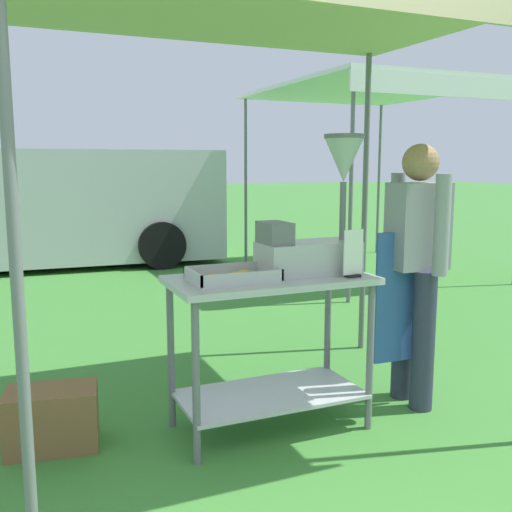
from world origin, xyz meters
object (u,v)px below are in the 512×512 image
menu_sign (353,257)px  neighbour_tent (373,93)px  donut_fryer (316,227)px  van_silver (40,206)px  supply_crate (52,418)px  stall_canopy (264,15)px  donut_cart (270,323)px  vendor (415,261)px  donut_tray (232,277)px

menu_sign → neighbour_tent: 5.17m
donut_fryer → van_silver: 6.44m
menu_sign → supply_crate: size_ratio=0.51×
stall_canopy → neighbour_tent: bearing=49.2°
donut_fryer → donut_cart: bearing=-177.2°
neighbour_tent → stall_canopy: bearing=-130.8°
vendor → van_silver: 6.63m
supply_crate → neighbour_tent: (4.43, 3.65, 2.26)m
donut_fryer → menu_sign: (0.12, -0.20, -0.15)m
donut_tray → vendor: vendor is taller
stall_canopy → neighbour_tent: neighbour_tent is taller
vendor → neighbour_tent: 4.79m
van_silver → neighbour_tent: neighbour_tent is taller
supply_crate → van_silver: van_silver is taller
donut_cart → neighbour_tent: neighbour_tent is taller
van_silver → supply_crate: bearing=-93.0°
donut_cart → stall_canopy: bearing=90.0°
stall_canopy → donut_tray: size_ratio=6.20×
donut_cart → van_silver: van_silver is taller
donut_fryer → neighbour_tent: size_ratio=0.25×
donut_cart → supply_crate: donut_cart is taller
donut_tray → supply_crate: 1.21m
donut_tray → donut_fryer: size_ratio=0.58×
supply_crate → neighbour_tent: neighbour_tent is taller
van_silver → donut_tray: bearing=-84.6°
donut_cart → neighbour_tent: (3.27, 3.88, 1.80)m
van_silver → neighbour_tent: size_ratio=1.67×
neighbour_tent → supply_crate: bearing=-140.5°
supply_crate → van_silver: size_ratio=0.10×
van_silver → neighbour_tent: bearing=-30.9°
menu_sign → vendor: size_ratio=0.16×
donut_cart → neighbour_tent: size_ratio=0.35×
vendor → supply_crate: vendor is taller
donut_fryer → vendor: bearing=-3.8°
menu_sign → vendor: vendor is taller
supply_crate → donut_tray: bearing=-16.0°
vendor → supply_crate: bearing=173.0°
van_silver → menu_sign: bearing=-79.1°
vendor → menu_sign: bearing=-163.8°
donut_tray → donut_cart: bearing=8.1°
stall_canopy → supply_crate: size_ratio=5.50×
donut_cart → menu_sign: menu_sign is taller
donut_cart → menu_sign: size_ratio=4.26×
donut_cart → neighbour_tent: 5.39m
vendor → neighbour_tent: bearing=59.4°
donut_fryer → neighbour_tent: bearing=52.4°
donut_tray → menu_sign: (0.65, -0.15, 0.09)m
stall_canopy → van_silver: stall_canopy is taller
donut_cart → donut_tray: 0.37m
stall_canopy → menu_sign: bearing=-35.0°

